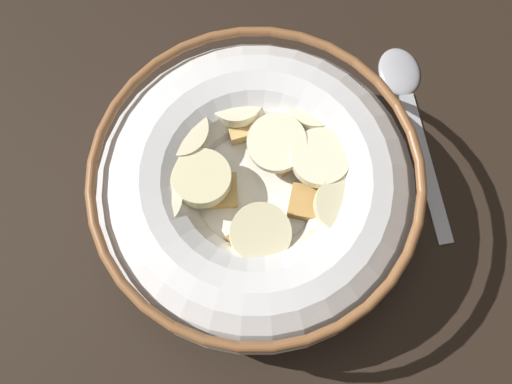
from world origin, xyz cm
name	(u,v)px	position (x,y,z in cm)	size (l,w,h in cm)	color
ground_plane	(256,209)	(0.00, 0.00, -1.00)	(99.37, 99.37, 2.00)	black
cereal_bowl	(256,190)	(0.01, -0.03, 3.35)	(19.57, 19.57, 6.20)	white
spoon	(408,98)	(-5.72, -11.64, 0.33)	(10.48, 12.61, 0.80)	#A5A5AD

